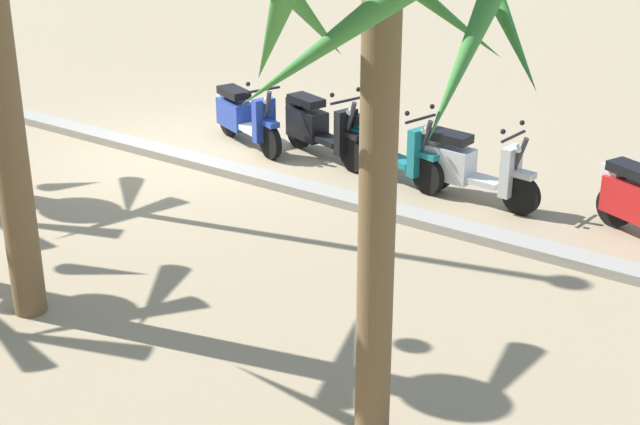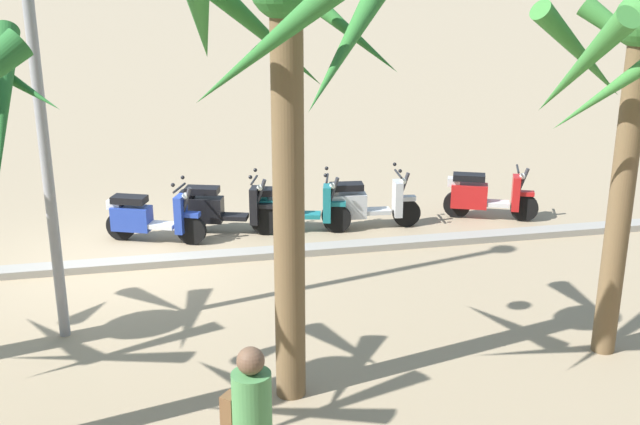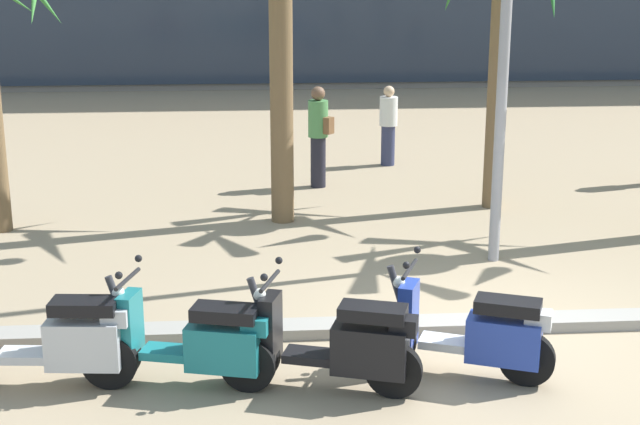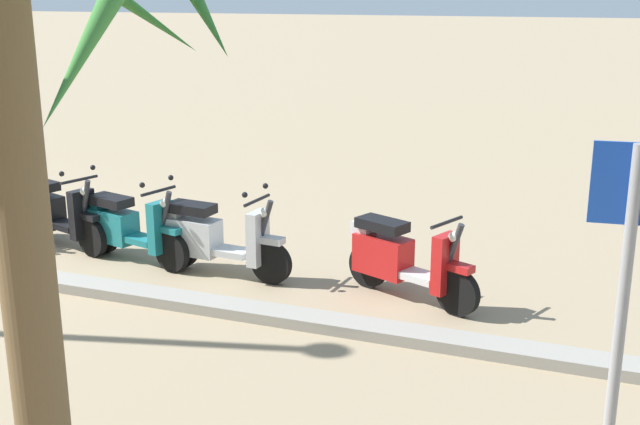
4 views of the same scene
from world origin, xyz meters
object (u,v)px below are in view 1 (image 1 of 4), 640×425
at_px(scooter_teal_tail_end, 387,148).
at_px(scooter_black_mid_front, 319,127).
at_px(palm_tree_by_mall_entrance, 382,41).
at_px(scooter_silver_mid_rear, 467,166).
at_px(scooter_blue_far_back, 244,116).

distance_m(scooter_teal_tail_end, scooter_black_mid_front, 1.33).
bearing_deg(palm_tree_by_mall_entrance, scooter_silver_mid_rear, -71.15).
height_order(scooter_silver_mid_rear, palm_tree_by_mall_entrance, palm_tree_by_mall_entrance).
xyz_separation_m(scooter_silver_mid_rear, scooter_teal_tail_end, (1.29, -0.07, -0.02)).
bearing_deg(scooter_black_mid_front, scooter_teal_tail_end, 171.68).
distance_m(scooter_silver_mid_rear, palm_tree_by_mall_entrance, 6.24).
xyz_separation_m(scooter_teal_tail_end, palm_tree_by_mall_entrance, (-3.07, 5.30, 2.91)).
bearing_deg(scooter_silver_mid_rear, scooter_black_mid_front, -5.84).
height_order(scooter_teal_tail_end, scooter_black_mid_front, same).
height_order(scooter_silver_mid_rear, scooter_black_mid_front, same).
relative_size(scooter_silver_mid_rear, scooter_teal_tail_end, 1.04).
xyz_separation_m(scooter_blue_far_back, palm_tree_by_mall_entrance, (-5.68, 5.31, 2.90)).
relative_size(scooter_teal_tail_end, scooter_black_mid_front, 0.99).
height_order(scooter_teal_tail_end, palm_tree_by_mall_entrance, palm_tree_by_mall_entrance).
bearing_deg(scooter_blue_far_back, scooter_black_mid_front, -171.60).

